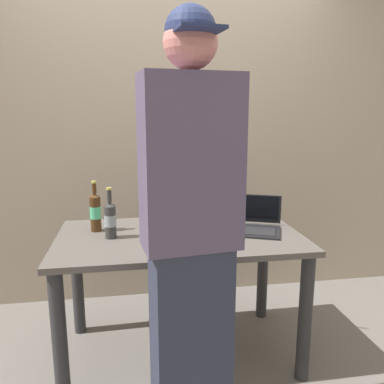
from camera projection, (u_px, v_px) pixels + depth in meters
The scene contains 7 objects.
ground_plane at pixel (180, 352), 2.40m from camera, with size 8.00×8.00×0.00m, color slate.
desk at pixel (180, 256), 2.27m from camera, with size 1.41×0.80×0.77m.
laptop at pixel (250, 223), 2.33m from camera, with size 0.45×0.42×0.20m.
beer_bottle_amber at pixel (95, 211), 2.28m from camera, with size 0.07×0.07×0.30m.
beer_bottle_brown at pixel (110, 219), 2.16m from camera, with size 0.07×0.07×0.29m.
person_figure at pixel (191, 237), 1.60m from camera, with size 0.42×0.32×1.86m.
back_wall at pixel (165, 134), 2.98m from camera, with size 6.00×0.10×2.60m, color tan.
Camera 1 is at (-0.27, -2.13, 1.47)m, focal length 36.02 mm.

